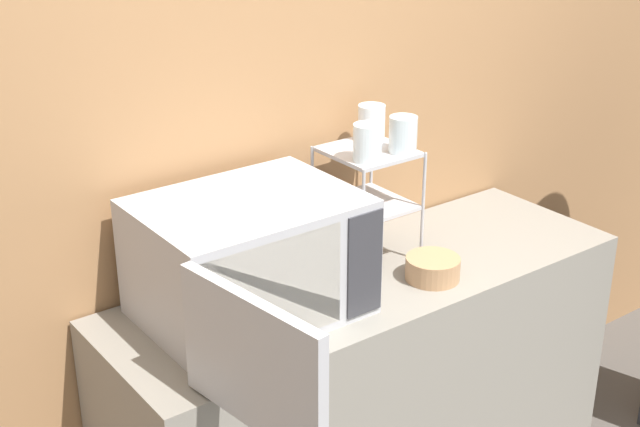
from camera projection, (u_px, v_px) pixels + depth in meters
name	position (u px, v px, depth m)	size (l,w,h in m)	color
wall_back	(307.00, 123.00, 2.76)	(8.00, 0.06, 2.60)	#9E7047
counter	(367.00, 400.00, 2.86)	(1.67, 0.55, 0.90)	gray
microwave	(250.00, 262.00, 2.39)	(0.61, 0.89, 0.34)	#ADADB2
dish_rack	(368.00, 181.00, 2.71)	(0.25, 0.26, 0.35)	#B2B2B7
glass_front_left	(367.00, 143.00, 2.56)	(0.08, 0.08, 0.11)	silver
glass_back_right	(372.00, 122.00, 2.74)	(0.08, 0.08, 0.11)	silver
glass_front_right	(403.00, 134.00, 2.63)	(0.08, 0.08, 0.11)	silver
bowl	(433.00, 269.00, 2.65)	(0.16, 0.16, 0.07)	#AD7F56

